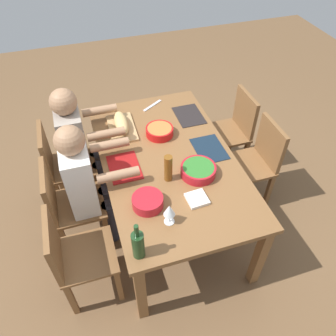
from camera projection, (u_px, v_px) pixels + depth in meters
ground_plane at (168, 215)px, 3.13m from camera, size 8.00×8.00×0.00m
dining_table at (168, 165)px, 2.66m from camera, size 1.74×1.02×0.74m
chair_far_left at (74, 255)px, 2.28m from camera, size 0.40×0.40×0.85m
chair_near_right at (233, 128)px, 3.29m from camera, size 0.40×0.40×0.85m
chair_far_center at (67, 204)px, 2.61m from camera, size 0.40×0.40×0.85m
diner_far_center at (86, 180)px, 2.50m from camera, size 0.41×0.53×1.20m
chair_near_center at (257, 160)px, 2.96m from camera, size 0.40×0.40×0.85m
chair_far_right at (62, 163)px, 2.93m from camera, size 0.40×0.40×0.85m
diner_far_right at (79, 141)px, 2.82m from camera, size 0.41×0.53×1.20m
serving_bowl_pasta at (148, 201)px, 2.24m from camera, size 0.21×0.21×0.08m
serving_bowl_greens at (198, 170)px, 2.45m from camera, size 0.26×0.26×0.07m
serving_bowl_fruit at (160, 131)px, 2.78m from camera, size 0.23×0.23×0.07m
cutting_board at (122, 128)px, 2.86m from camera, size 0.41×0.23×0.02m
bread_loaf at (121, 123)px, 2.82m from camera, size 0.32×0.12×0.09m
wine_bottle at (138, 244)px, 1.93m from camera, size 0.08×0.08×0.29m
beer_bottle at (168, 168)px, 2.37m from camera, size 0.06×0.06×0.22m
wine_glass at (169, 211)px, 2.09m from camera, size 0.08×0.08×0.17m
placemat_near_right at (189, 115)px, 3.00m from camera, size 0.32×0.23×0.01m
placemat_far_center at (124, 167)px, 2.53m from camera, size 0.32×0.23×0.01m
placemat_near_center at (209, 149)px, 2.68m from camera, size 0.32×0.23×0.01m
carving_knife at (152, 106)px, 3.11m from camera, size 0.14×0.21×0.01m
napkin_stack at (197, 199)px, 2.29m from camera, size 0.15×0.15×0.02m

